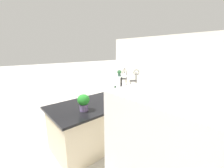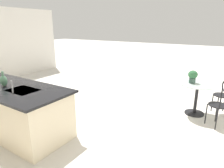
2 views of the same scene
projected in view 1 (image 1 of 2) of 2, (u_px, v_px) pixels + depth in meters
ground_plane at (101, 118)px, 4.28m from camera, size 40.00×40.00×0.00m
wall_left_window at (173, 64)px, 6.70m from camera, size 0.12×7.80×2.70m
kitchen_island at (112, 116)px, 3.36m from camera, size 2.80×1.06×0.92m
bistro_table at (121, 81)px, 7.32m from camera, size 0.80×0.80×0.74m
chair_near_window at (124, 77)px, 7.92m from camera, size 0.52×0.51×1.04m
chair_by_island at (134, 79)px, 7.33m from camera, size 0.53×0.53×1.04m
sink_faucet at (134, 91)px, 3.45m from camera, size 0.02×0.02×0.22m
potted_plant_on_table at (119, 73)px, 7.14m from camera, size 0.21×0.21×0.30m
potted_plant_counter_far at (84, 101)px, 2.54m from camera, size 0.22×0.22×0.31m
vase_on_counter at (115, 93)px, 3.23m from camera, size 0.13×0.13×0.29m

